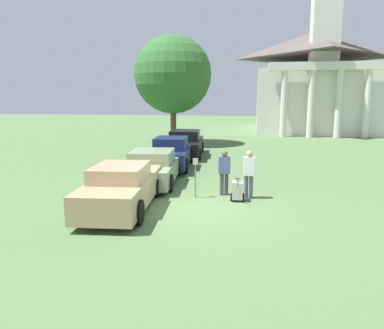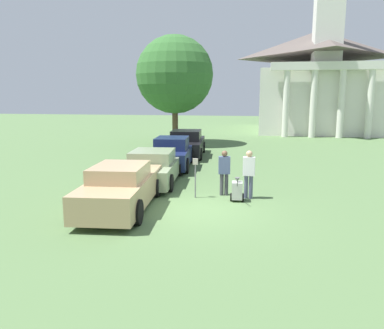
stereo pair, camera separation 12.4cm
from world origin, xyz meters
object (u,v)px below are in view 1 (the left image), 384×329
Objects in this scene: equipment_cart at (237,190)px; church at (314,79)px; parked_car_navy at (172,154)px; parking_meter at (196,171)px; person_supervisor at (249,171)px; parked_car_tan at (122,188)px; parked_car_sage at (153,168)px; parked_car_black at (185,144)px; person_worker at (224,170)px.

equipment_cart is 30.37m from church.
parked_car_navy is at bearing 118.73° from equipment_cart.
person_supervisor is (1.89, 0.23, -0.00)m from parking_meter.
parked_car_tan is 5.08× the size of equipment_cart.
parked_car_tan is 1.04× the size of parked_car_sage.
church is at bearing 73.82° from equipment_cart.
church is (10.16, 19.68, 4.68)m from parked_car_black.
person_worker reaches higher than parked_car_sage.
parked_car_sage is 1.02× the size of parked_car_navy.
church is (8.03, 29.04, 4.41)m from parking_meter.
church reaches higher than parking_meter.
parking_meter reaches higher than parked_car_sage.
person_worker is (3.12, -8.84, 0.22)m from parked_car_black.
person_supervisor reaches higher than parked_car_navy.
parking_meter reaches higher than equipment_cart.
parked_car_tan reaches higher than equipment_cart.
parking_meter is at bearing -48.21° from parked_car_sage.
church is (7.04, 28.52, 4.46)m from person_worker.
equipment_cart is (0.52, -0.72, -0.56)m from person_worker.
church is (10.16, 23.49, 4.68)m from parked_car_navy.
equipment_cart is (3.64, -9.56, -0.35)m from parked_car_black.
person_supervisor is at bearing 44.23° from equipment_cart.
person_supervisor is at bearing -71.37° from parked_car_black.
parked_car_black reaches higher than equipment_cart.
parked_car_navy is (0.00, 3.56, 0.07)m from parked_car_sage.
parked_car_black reaches higher than parked_car_tan.
church is at bearing 57.61° from parked_car_black.
parking_meter is 1.12m from person_worker.
church is at bearing -99.81° from person_supervisor.
church is (6.14, 28.82, 4.42)m from person_supervisor.
person_supervisor is (4.02, 1.95, 0.29)m from parked_car_tan.
person_supervisor is (0.90, -0.30, 0.04)m from person_worker.
church reaches higher than parked_car_sage.
church is (6.52, 29.24, 5.02)m from equipment_cart.
parked_car_black is 9.38m from person_worker.
person_worker is at bearing -63.31° from parked_car_navy.
person_supervisor is 1.74× the size of equipment_cart.
equipment_cart is (1.51, -0.19, -0.61)m from parking_meter.
parking_meter is 30.46m from church.
parked_car_navy is 6.68m from person_supervisor.
parked_car_black is (0.00, 7.37, 0.07)m from parked_car_sage.
parked_car_black is (0.00, 11.10, 0.03)m from parked_car_tan.
parked_car_tan is at bearing -95.09° from parked_car_black.
person_worker is at bearing 30.80° from parked_car_tan.
parked_car_tan is at bearing -140.94° from parking_meter.
parking_meter is at bearing 9.03° from person_supervisor.
church is at bearing 61.53° from parked_car_navy.
parked_car_tan is 11.10m from parked_car_black.
person_worker is at bearing -16.21° from person_supervisor.
person_supervisor is at bearing 20.86° from parked_car_tan.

